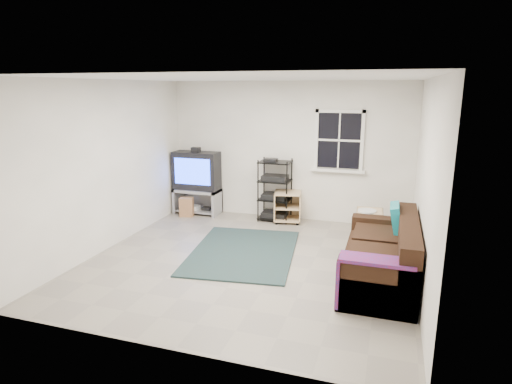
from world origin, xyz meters
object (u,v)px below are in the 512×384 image
(side_table_right, at_px, (369,221))
(sofa, at_px, (383,258))
(tv_unit, at_px, (197,177))
(side_table_left, at_px, (288,205))
(av_rack, at_px, (275,194))

(side_table_right, xyz_separation_m, sofa, (0.28, -1.71, 0.04))
(tv_unit, bearing_deg, sofa, -30.36)
(side_table_left, distance_m, sofa, 2.82)
(side_table_right, bearing_deg, side_table_left, 163.29)
(av_rack, distance_m, side_table_left, 0.33)
(av_rack, xyz_separation_m, side_table_left, (0.25, 0.01, -0.20))
(tv_unit, relative_size, av_rack, 1.14)
(side_table_left, bearing_deg, side_table_right, -16.71)
(side_table_left, bearing_deg, tv_unit, -179.23)
(sofa, bearing_deg, side_table_left, 129.66)
(av_rack, bearing_deg, side_table_right, -14.16)
(tv_unit, height_order, sofa, tv_unit)
(sofa, bearing_deg, tv_unit, 149.64)
(av_rack, distance_m, sofa, 2.99)
(av_rack, xyz_separation_m, side_table_right, (1.78, -0.45, -0.23))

